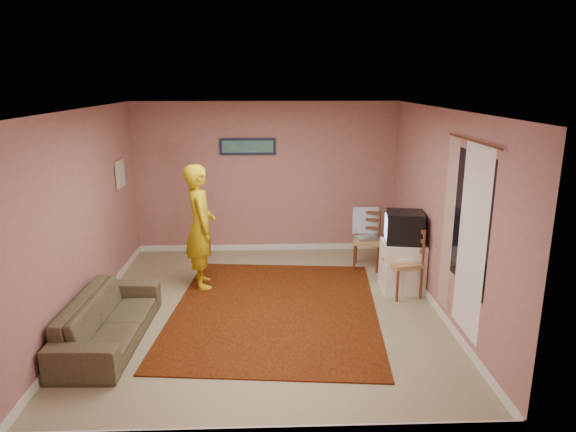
{
  "coord_description": "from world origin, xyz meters",
  "views": [
    {
      "loc": [
        0.06,
        -6.23,
        2.94
      ],
      "look_at": [
        0.31,
        0.6,
        1.12
      ],
      "focal_mm": 32.0,
      "sensor_mm": 36.0,
      "label": 1
    }
  ],
  "objects_px": {
    "sofa": "(109,319)",
    "chair_a": "(367,234)",
    "crt_tv": "(404,227)",
    "person": "(200,227)",
    "chair_b": "(404,254)",
    "tv_cabinet": "(402,266)"
  },
  "relations": [
    {
      "from": "crt_tv",
      "to": "person",
      "type": "relative_size",
      "value": 0.32
    },
    {
      "from": "crt_tv",
      "to": "chair_b",
      "type": "xyz_separation_m",
      "value": [
        -0.03,
        -0.18,
        -0.34
      ]
    },
    {
      "from": "crt_tv",
      "to": "chair_b",
      "type": "bearing_deg",
      "value": -89.61
    },
    {
      "from": "crt_tv",
      "to": "sofa",
      "type": "bearing_deg",
      "value": -150.75
    },
    {
      "from": "sofa",
      "to": "person",
      "type": "distance_m",
      "value": 1.96
    },
    {
      "from": "sofa",
      "to": "crt_tv",
      "type": "bearing_deg",
      "value": -67.67
    },
    {
      "from": "chair_a",
      "to": "chair_b",
      "type": "height_order",
      "value": "chair_b"
    },
    {
      "from": "person",
      "to": "tv_cabinet",
      "type": "bearing_deg",
      "value": -109.79
    },
    {
      "from": "chair_b",
      "to": "person",
      "type": "relative_size",
      "value": 0.3
    },
    {
      "from": "tv_cabinet",
      "to": "person",
      "type": "bearing_deg",
      "value": 174.74
    },
    {
      "from": "chair_a",
      "to": "sofa",
      "type": "xyz_separation_m",
      "value": [
        -3.41,
        -2.28,
        -0.29
      ]
    },
    {
      "from": "chair_b",
      "to": "person",
      "type": "height_order",
      "value": "person"
    },
    {
      "from": "tv_cabinet",
      "to": "person",
      "type": "distance_m",
      "value": 2.95
    },
    {
      "from": "sofa",
      "to": "chair_a",
      "type": "bearing_deg",
      "value": -54.08
    },
    {
      "from": "crt_tv",
      "to": "sofa",
      "type": "distance_m",
      "value": 4.05
    },
    {
      "from": "crt_tv",
      "to": "sofa",
      "type": "relative_size",
      "value": 0.3
    },
    {
      "from": "tv_cabinet",
      "to": "chair_a",
      "type": "xyz_separation_m",
      "value": [
        -0.34,
        0.9,
        0.2
      ]
    },
    {
      "from": "tv_cabinet",
      "to": "person",
      "type": "relative_size",
      "value": 0.4
    },
    {
      "from": "crt_tv",
      "to": "chair_a",
      "type": "xyz_separation_m",
      "value": [
        -0.34,
        0.9,
        -0.38
      ]
    },
    {
      "from": "chair_a",
      "to": "person",
      "type": "bearing_deg",
      "value": -151.25
    },
    {
      "from": "sofa",
      "to": "tv_cabinet",
      "type": "bearing_deg",
      "value": -67.7
    },
    {
      "from": "crt_tv",
      "to": "person",
      "type": "bearing_deg",
      "value": -176.23
    }
  ]
}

